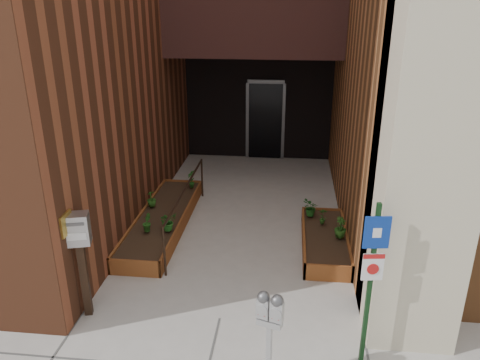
% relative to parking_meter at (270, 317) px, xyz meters
% --- Properties ---
extents(ground, '(80.00, 80.00, 0.00)m').
position_rel_parking_meter_xyz_m(ground, '(-0.76, 1.23, -1.04)').
color(ground, '#9E9991').
rests_on(ground, ground).
extents(planter_left, '(0.90, 3.60, 0.30)m').
position_rel_parking_meter_xyz_m(planter_left, '(-2.31, 3.93, -0.91)').
color(planter_left, brown).
rests_on(planter_left, ground).
extents(planter_right, '(0.80, 2.20, 0.30)m').
position_rel_parking_meter_xyz_m(planter_right, '(0.84, 3.43, -0.91)').
color(planter_right, brown).
rests_on(planter_right, ground).
extents(handrail, '(0.04, 3.34, 0.90)m').
position_rel_parking_meter_xyz_m(handrail, '(-1.81, 3.88, -0.29)').
color(handrail, black).
rests_on(handrail, ground).
extents(parking_meter, '(0.31, 0.19, 1.34)m').
position_rel_parking_meter_xyz_m(parking_meter, '(0.00, 0.00, 0.00)').
color(parking_meter, '#ADADAF').
rests_on(parking_meter, ground).
extents(sign_post, '(0.30, 0.09, 2.19)m').
position_rel_parking_meter_xyz_m(sign_post, '(1.15, 0.59, 0.30)').
color(sign_post, black).
rests_on(sign_post, ground).
extents(payment_dropbox, '(0.37, 0.31, 1.60)m').
position_rel_parking_meter_xyz_m(payment_dropbox, '(-2.66, 1.13, 0.11)').
color(payment_dropbox, black).
rests_on(payment_dropbox, ground).
extents(shrub_left_a, '(0.44, 0.44, 0.35)m').
position_rel_parking_meter_xyz_m(shrub_left_a, '(-2.01, 3.25, -0.56)').
color(shrub_left_a, '#1E5719').
rests_on(shrub_left_a, planter_left).
extents(shrub_left_b, '(0.21, 0.21, 0.33)m').
position_rel_parking_meter_xyz_m(shrub_left_b, '(-2.38, 3.17, -0.57)').
color(shrub_left_b, '#215819').
rests_on(shrub_left_b, planter_left).
extents(shrub_left_c, '(0.26, 0.26, 0.33)m').
position_rel_parking_meter_xyz_m(shrub_left_c, '(-2.61, 4.23, -0.57)').
color(shrub_left_c, '#255618').
rests_on(shrub_left_c, planter_left).
extents(shrub_left_d, '(0.26, 0.26, 0.40)m').
position_rel_parking_meter_xyz_m(shrub_left_d, '(-2.01, 5.31, -0.54)').
color(shrub_left_d, '#1C5518').
rests_on(shrub_left_d, planter_left).
extents(shrub_right_a, '(0.30, 0.30, 0.38)m').
position_rel_parking_meter_xyz_m(shrub_right_a, '(1.09, 3.32, -0.55)').
color(shrub_right_a, '#255418').
rests_on(shrub_right_a, planter_right).
extents(shrub_right_b, '(0.18, 0.18, 0.32)m').
position_rel_parking_meter_xyz_m(shrub_right_b, '(0.81, 3.80, -0.58)').
color(shrub_right_b, '#265B1A').
rests_on(shrub_right_b, planter_right).
extents(shrub_right_c, '(0.39, 0.39, 0.33)m').
position_rel_parking_meter_xyz_m(shrub_right_c, '(0.59, 4.12, -0.57)').
color(shrub_right_c, '#194E16').
rests_on(shrub_right_c, planter_right).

